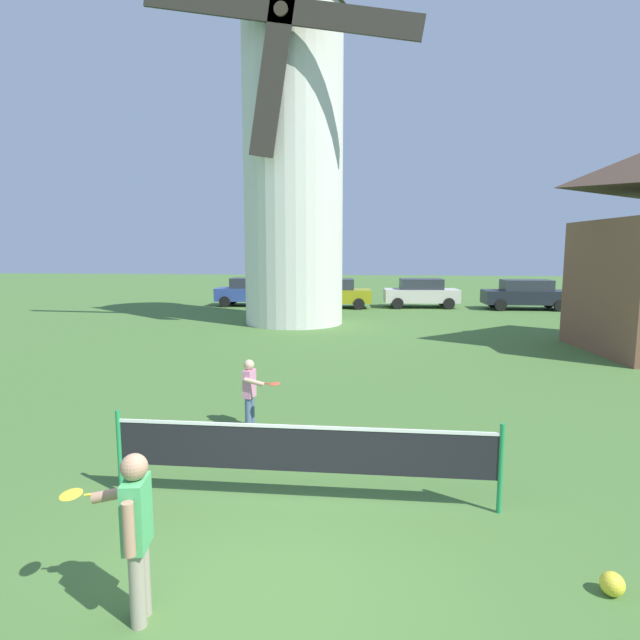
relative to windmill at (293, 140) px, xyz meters
The scene contains 10 objects.
ground_plane 18.97m from the windmill, 81.56° to the right, with size 120.00×120.00×0.00m, color #477033.
windmill is the anchor object (origin of this frame).
tennis_net 17.29m from the windmill, 80.66° to the right, with size 4.77×0.06×1.10m.
player_near 19.12m from the windmill, 85.25° to the right, with size 0.84×0.49×1.47m.
player_far 14.82m from the windmill, 84.35° to the right, with size 0.70×0.59×1.22m.
stray_ball 19.46m from the windmill, 71.83° to the right, with size 0.21×0.21×0.21m, color yellow.
parked_car_blue 10.01m from the windmill, 117.69° to the left, with size 3.88×1.95×1.56m.
parked_car_mustard 9.08m from the windmill, 79.80° to the left, with size 4.38×2.19×1.56m.
parked_car_cream 11.20m from the windmill, 48.65° to the left, with size 4.06×2.10×1.56m.
parked_car_black 14.59m from the windmill, 29.23° to the left, with size 4.36×1.94×1.56m.
Camera 1 is at (0.88, -4.43, 3.11)m, focal length 29.00 mm.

